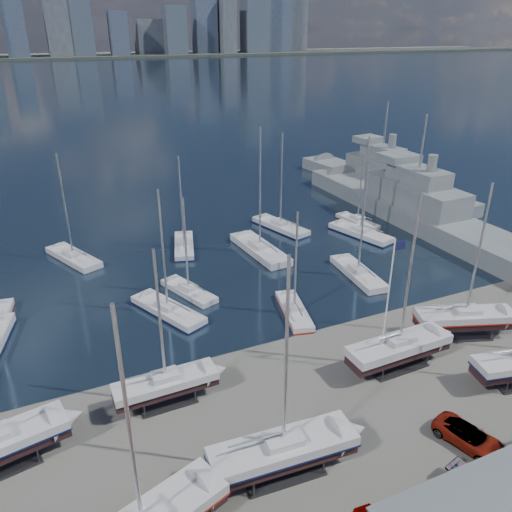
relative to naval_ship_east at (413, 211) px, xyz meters
name	(u,v)px	position (x,y,z in m)	size (l,w,h in m)	color
ground	(339,401)	(-34.05, -31.37, -1.67)	(1400.00, 1400.00, 0.00)	#605E59
water	(55,80)	(-34.05, 278.63, -1.82)	(1400.00, 600.00, 0.40)	#172A36
far_shore	(36,57)	(-34.05, 538.63, -0.57)	(1400.00, 80.00, 2.20)	#2D332D
skyline	(20,16)	(-41.89, 532.39, 37.42)	(639.14, 43.80, 107.69)	#475166
sailboat_cradle_2	(166,384)	(-47.12, -25.77, 0.30)	(8.46, 2.50, 13.92)	#2D2D33
sailboat_cradle_3	(283,450)	(-41.71, -36.01, 0.44)	(10.53, 3.59, 16.68)	#2D2D33
sailboat_cradle_4	(399,347)	(-26.76, -29.60, 0.43)	(10.08, 2.99, 16.34)	#2D2D33
sailboat_cradle_6	(465,318)	(-17.47, -28.22, 0.39)	(10.15, 5.89, 15.85)	#2D2D33
sailboat_moored_2	(74,258)	(-51.19, 6.51, -1.35)	(6.52, 10.24, 15.03)	black
sailboat_moored_3	(168,311)	(-43.34, -11.98, -1.36)	(6.48, 10.07, 14.65)	black
sailboat_moored_4	(189,292)	(-39.98, -8.65, -1.34)	(4.90, 8.41, 12.26)	black
sailboat_moored_5	(184,247)	(-36.63, 4.31, -1.36)	(5.01, 9.53, 13.72)	black
sailboat_moored_6	(294,312)	(-30.94, -17.62, -1.36)	(4.11, 8.49, 12.24)	black
sailboat_moored_7	(260,251)	(-27.58, -1.46, -1.34)	(4.22, 12.08, 17.91)	black
sailboat_moored_8	(280,227)	(-20.96, 5.38, -1.36)	(5.60, 10.68, 15.38)	black
sailboat_moored_9	(358,274)	(-19.45, -13.00, -1.35)	(3.73, 10.19, 15.05)	black
sailboat_moored_10	(360,234)	(-11.34, -1.96, -1.36)	(5.63, 10.69, 15.39)	black
sailboat_moored_11	(357,222)	(-8.76, 2.52, -1.36)	(3.34, 8.26, 11.99)	black
naval_ship_east	(413,211)	(0.00, 0.00, 0.00)	(8.37, 49.80, 18.48)	slate
naval_ship_west	(380,180)	(5.99, 16.65, 0.00)	(11.53, 41.64, 17.70)	slate
car_c	(470,437)	(-27.97, -39.37, -0.93)	(2.43, 5.28, 1.47)	gray
car_d	(480,489)	(-30.77, -43.03, -1.02)	(1.81, 4.45, 1.29)	gray
flagpole	(389,298)	(-28.46, -29.41, 5.80)	(1.13, 0.12, 12.87)	white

